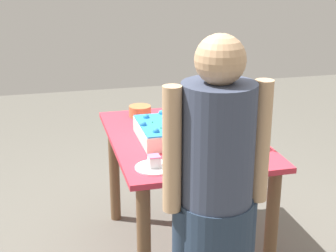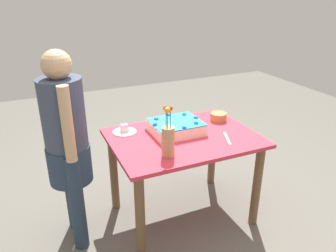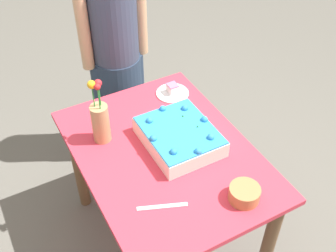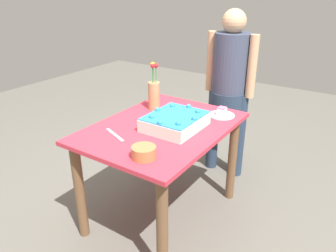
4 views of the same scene
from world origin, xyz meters
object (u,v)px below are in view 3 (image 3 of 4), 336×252
serving_plate_with_slice (172,91)px  fruit_bowl (244,194)px  sheet_cake (179,136)px  flower_vase (100,120)px  person_standing (115,49)px  cake_knife (162,206)px

serving_plate_with_slice → fruit_bowl: bearing=-6.4°
sheet_cake → serving_plate_with_slice: bearing=155.8°
flower_vase → person_standing: bearing=150.9°
sheet_cake → flower_vase: 0.41m
serving_plate_with_slice → fruit_bowl: 0.84m
cake_knife → serving_plate_with_slice: bearing=79.5°
sheet_cake → flower_vase: size_ratio=1.09×
fruit_bowl → cake_knife: bearing=-111.4°
serving_plate_with_slice → person_standing: bearing=-161.8°
sheet_cake → person_standing: person_standing is taller
sheet_cake → cake_knife: size_ratio=1.76×
person_standing → flower_vase: bearing=-29.1°
fruit_bowl → flower_vase: bearing=-148.4°
sheet_cake → person_standing: 0.85m
cake_knife → person_standing: 1.21m
serving_plate_with_slice → flower_vase: 0.54m
flower_vase → fruit_bowl: 0.80m
cake_knife → fruit_bowl: 0.37m
flower_vase → person_standing: 0.73m
sheet_cake → serving_plate_with_slice: sheet_cake is taller
cake_knife → fruit_bowl: size_ratio=1.61×
flower_vase → fruit_bowl: (0.67, 0.41, -0.09)m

